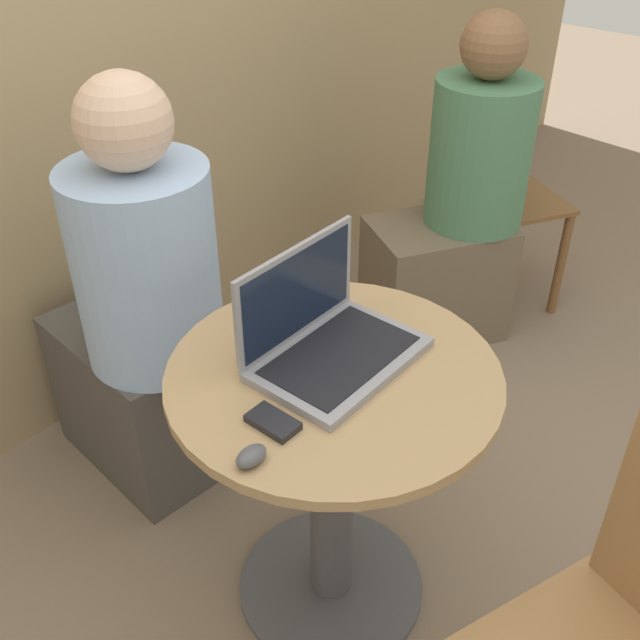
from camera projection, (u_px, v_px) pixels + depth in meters
name	position (u px, v px, depth m)	size (l,w,h in m)	color
ground_plane	(331.00, 586.00, 1.97)	(12.00, 12.00, 0.00)	#7F6B56
round_table	(333.00, 458.00, 1.70)	(0.71, 0.71, 0.73)	#4C4C51
laptop	(326.00, 337.00, 1.57)	(0.36, 0.25, 0.24)	gray
cell_phone	(273.00, 422.00, 1.41)	(0.06, 0.10, 0.02)	black
computer_mouse	(251.00, 456.00, 1.33)	(0.07, 0.04, 0.03)	#4C4C51
person_seated	(144.00, 328.00, 2.05)	(0.40, 0.58, 1.22)	#4C4742
chair_background	(489.00, 199.00, 2.83)	(0.55, 0.55, 0.87)	brown
person_background	(457.00, 214.00, 2.66)	(0.59, 0.53, 1.17)	brown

